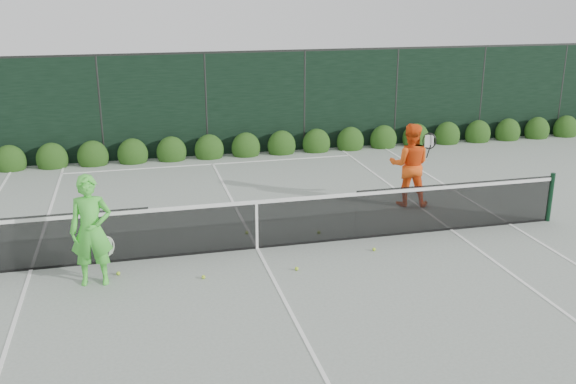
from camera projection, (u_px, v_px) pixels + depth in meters
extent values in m
plane|color=gray|center=(257.00, 248.00, 12.38)|extent=(80.00, 80.00, 0.00)
cylinder|color=#11341E|center=(550.00, 197.00, 13.69)|extent=(0.10, 0.10, 1.07)
cube|color=black|center=(22.00, 244.00, 11.26)|extent=(4.40, 0.01, 1.02)
cube|color=black|center=(257.00, 225.00, 12.23)|extent=(4.00, 0.01, 0.96)
cube|color=black|center=(457.00, 207.00, 13.20)|extent=(4.40, 0.01, 1.02)
cube|color=white|center=(256.00, 202.00, 12.09)|extent=(12.80, 0.03, 0.07)
cube|color=black|center=(257.00, 247.00, 12.37)|extent=(12.80, 0.02, 0.04)
cube|color=white|center=(257.00, 226.00, 12.24)|extent=(0.05, 0.03, 0.91)
imported|color=#4CD23D|center=(91.00, 231.00, 10.65)|extent=(0.73, 0.51, 1.91)
torus|color=beige|center=(106.00, 247.00, 10.89)|extent=(0.30, 0.11, 0.30)
cylinder|color=black|center=(107.00, 260.00, 10.97)|extent=(0.10, 0.03, 0.30)
imported|color=#FF5615|center=(410.00, 165.00, 14.60)|extent=(1.13, 1.02, 1.91)
torus|color=black|center=(429.00, 141.00, 14.32)|extent=(0.28, 0.16, 0.30)
cylinder|color=black|center=(429.00, 151.00, 14.39)|extent=(0.10, 0.03, 0.30)
cube|color=white|center=(510.00, 224.00, 13.64)|extent=(0.06, 23.77, 0.01)
cube|color=white|center=(31.00, 270.00, 11.43)|extent=(0.06, 23.77, 0.01)
cube|color=white|center=(451.00, 230.00, 13.33)|extent=(0.06, 23.77, 0.01)
cube|color=white|center=(193.00, 126.00, 23.36)|extent=(11.03, 0.06, 0.01)
cube|color=white|center=(213.00, 164.00, 18.29)|extent=(8.23, 0.06, 0.01)
cube|color=white|center=(257.00, 248.00, 12.38)|extent=(0.06, 12.80, 0.01)
cube|color=black|center=(206.00, 106.00, 18.86)|extent=(32.00, 0.06, 3.00)
cube|color=#262826|center=(204.00, 53.00, 18.39)|extent=(32.00, 0.06, 0.06)
cylinder|color=#262826|center=(100.00, 110.00, 18.17)|extent=(0.08, 0.08, 3.00)
cylinder|color=#262826|center=(206.00, 106.00, 18.86)|extent=(0.08, 0.08, 3.00)
cylinder|color=#262826|center=(304.00, 101.00, 19.55)|extent=(0.08, 0.08, 3.00)
cylinder|color=#262826|center=(396.00, 97.00, 20.24)|extent=(0.08, 0.08, 3.00)
cylinder|color=#262826|center=(481.00, 94.00, 20.93)|extent=(0.08, 0.08, 3.00)
cylinder|color=#262826|center=(561.00, 90.00, 21.63)|extent=(0.08, 0.08, 3.00)
ellipsoid|color=#16380F|center=(10.00, 162.00, 17.65)|extent=(0.86, 0.65, 0.94)
ellipsoid|color=#16380F|center=(52.00, 159.00, 17.90)|extent=(0.86, 0.65, 0.94)
ellipsoid|color=#16380F|center=(93.00, 157.00, 18.16)|extent=(0.86, 0.65, 0.94)
ellipsoid|color=#16380F|center=(133.00, 155.00, 18.41)|extent=(0.86, 0.65, 0.94)
ellipsoid|color=#16380F|center=(172.00, 152.00, 18.66)|extent=(0.86, 0.65, 0.94)
ellipsoid|color=#16380F|center=(209.00, 150.00, 18.92)|extent=(0.86, 0.65, 0.94)
ellipsoid|color=#16380F|center=(246.00, 148.00, 19.17)|extent=(0.86, 0.65, 0.94)
ellipsoid|color=#16380F|center=(282.00, 146.00, 19.43)|extent=(0.86, 0.65, 0.94)
ellipsoid|color=#16380F|center=(316.00, 144.00, 19.68)|extent=(0.86, 0.65, 0.94)
ellipsoid|color=#16380F|center=(350.00, 142.00, 19.93)|extent=(0.86, 0.65, 0.94)
ellipsoid|color=#16380F|center=(383.00, 140.00, 20.19)|extent=(0.86, 0.65, 0.94)
ellipsoid|color=#16380F|center=(416.00, 138.00, 20.44)|extent=(0.86, 0.65, 0.94)
ellipsoid|color=#16380F|center=(447.00, 136.00, 20.70)|extent=(0.86, 0.65, 0.94)
ellipsoid|color=#16380F|center=(478.00, 134.00, 20.95)|extent=(0.86, 0.65, 0.94)
ellipsoid|color=#16380F|center=(508.00, 133.00, 21.20)|extent=(0.86, 0.65, 0.94)
ellipsoid|color=#16380F|center=(537.00, 131.00, 21.46)|extent=(0.86, 0.65, 0.94)
ellipsoid|color=#16380F|center=(565.00, 129.00, 21.71)|extent=(0.86, 0.65, 0.94)
sphere|color=#B0D830|center=(204.00, 277.00, 11.08)|extent=(0.07, 0.07, 0.07)
sphere|color=#B0D830|center=(374.00, 249.00, 12.25)|extent=(0.07, 0.07, 0.07)
sphere|color=#B0D830|center=(297.00, 269.00, 11.41)|extent=(0.07, 0.07, 0.07)
sphere|color=#B0D830|center=(247.00, 233.00, 13.09)|extent=(0.07, 0.07, 0.07)
sphere|color=#B0D830|center=(118.00, 273.00, 11.22)|extent=(0.07, 0.07, 0.07)
sphere|color=#B0D830|center=(319.00, 232.00, 13.10)|extent=(0.07, 0.07, 0.07)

